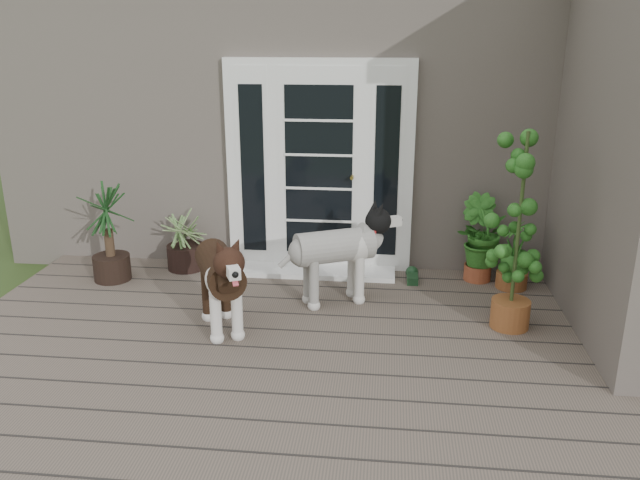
# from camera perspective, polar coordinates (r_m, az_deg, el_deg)

# --- Properties ---
(deck) EXTENTS (6.20, 4.60, 0.12)m
(deck) POSITION_cam_1_polar(r_m,az_deg,el_deg) (4.85, -0.56, -12.27)
(deck) COLOR #6B5B4C
(deck) RESTS_ON ground
(house_main) EXTENTS (7.40, 4.00, 3.10)m
(house_main) POSITION_cam_1_polar(r_m,az_deg,el_deg) (8.47, 2.85, 11.61)
(house_main) COLOR #665E54
(house_main) RESTS_ON ground
(door_unit) EXTENTS (1.90, 0.14, 2.15)m
(door_unit) POSITION_cam_1_polar(r_m,az_deg,el_deg) (6.53, -0.07, 6.49)
(door_unit) COLOR white
(door_unit) RESTS_ON deck
(door_step) EXTENTS (1.60, 0.40, 0.05)m
(door_step) POSITION_cam_1_polar(r_m,az_deg,el_deg) (6.63, -0.25, -2.78)
(door_step) COLOR white
(door_step) RESTS_ON deck
(brindle_dog) EXTENTS (0.78, 1.04, 0.80)m
(brindle_dog) POSITION_cam_1_polar(r_m,az_deg,el_deg) (5.34, -8.87, -4.01)
(brindle_dog) COLOR #321E12
(brindle_dog) RESTS_ON deck
(white_dog) EXTENTS (1.04, 0.79, 0.80)m
(white_dog) POSITION_cam_1_polar(r_m,az_deg,el_deg) (5.81, 1.30, -1.95)
(white_dog) COLOR beige
(white_dog) RESTS_ON deck
(spider_plant) EXTENTS (0.77, 0.77, 0.69)m
(spider_plant) POSITION_cam_1_polar(r_m,az_deg,el_deg) (6.81, -11.98, 0.25)
(spider_plant) COLOR #7A9A5F
(spider_plant) RESTS_ON deck
(yucca) EXTENTS (0.81, 0.81, 1.01)m
(yucca) POSITION_cam_1_polar(r_m,az_deg,el_deg) (6.65, -18.37, 0.69)
(yucca) COLOR black
(yucca) RESTS_ON deck
(herb_a) EXTENTS (0.65, 0.65, 0.60)m
(herb_a) POSITION_cam_1_polar(r_m,az_deg,el_deg) (6.57, 13.98, -1.02)
(herb_a) COLOR #225016
(herb_a) RESTS_ON deck
(herb_b) EXTENTS (0.61, 0.61, 0.65)m
(herb_b) POSITION_cam_1_polar(r_m,az_deg,el_deg) (6.56, 14.01, -0.79)
(herb_b) COLOR #1B5718
(herb_b) RESTS_ON deck
(herb_c) EXTENTS (0.39, 0.39, 0.53)m
(herb_c) POSITION_cam_1_polar(r_m,az_deg,el_deg) (6.47, 16.85, -1.90)
(herb_c) COLOR #1F5217
(herb_c) RESTS_ON deck
(sapling) EXTENTS (0.65, 0.65, 1.72)m
(sapling) POSITION_cam_1_polar(r_m,az_deg,el_deg) (5.41, 17.29, 0.85)
(sapling) COLOR #255719
(sapling) RESTS_ON deck
(clog_left) EXTENTS (0.13, 0.27, 0.08)m
(clog_left) POSITION_cam_1_polar(r_m,az_deg,el_deg) (6.36, 3.25, -3.58)
(clog_left) COLOR #15341B
(clog_left) RESTS_ON deck
(clog_right) EXTENTS (0.15, 0.32, 0.10)m
(clog_right) POSITION_cam_1_polar(r_m,az_deg,el_deg) (6.49, 8.24, -3.22)
(clog_right) COLOR #15361B
(clog_right) RESTS_ON deck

